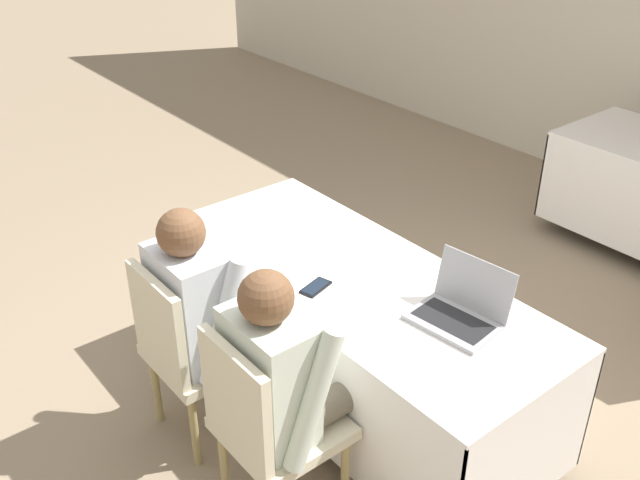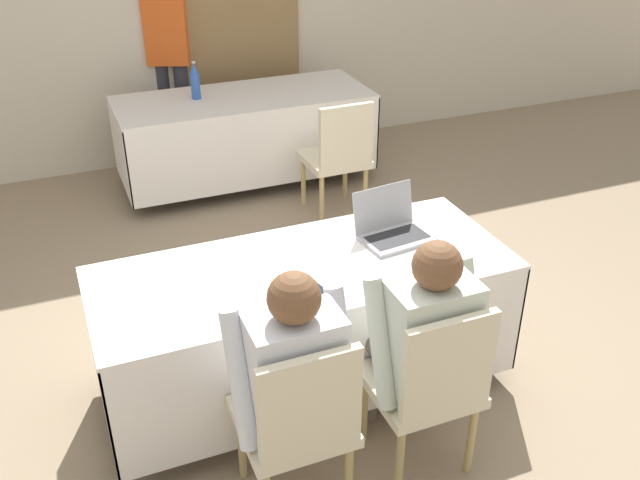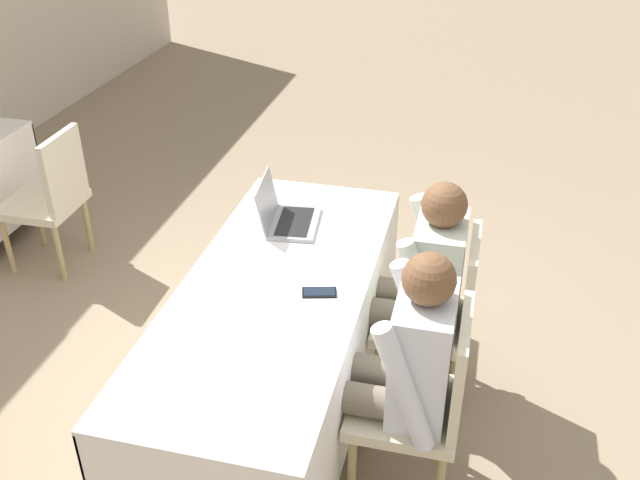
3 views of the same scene
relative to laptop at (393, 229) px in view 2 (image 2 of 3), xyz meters
The scene contains 14 objects.
ground_plane 0.94m from the laptop, 169.49° to the right, with size 24.00×24.00×0.00m, color gray.
wall_back 3.28m from the laptop, 99.22° to the left, with size 12.00×0.06×2.70m.
conference_table_near 0.57m from the laptop, 169.49° to the right, with size 1.99×0.80×0.73m.
conference_table_far 2.46m from the laptop, 91.01° to the left, with size 1.99×0.80×0.73m.
laptop is the anchor object (origin of this frame).
cell_phone 0.62m from the laptop, 150.84° to the right, with size 0.11×0.16×0.01m.
paper_beside_laptop 0.38m from the laptop, behind, with size 0.30×0.35×0.00m.
water_bottle 2.56m from the laptop, 98.94° to the left, with size 0.07×0.07×0.29m.
chair_near_left 1.18m from the laptop, 135.33° to the right, with size 0.44×0.44×0.89m.
chair_near_right 0.88m from the laptop, 105.56° to the right, with size 0.44×0.44×0.89m.
chair_far_spare 1.70m from the laptop, 75.75° to the left, with size 0.45×0.45×0.89m.
person_checkered_shirt 1.08m from the laptop, 139.24° to the right, with size 0.50×0.52×1.15m.
person_white_shirt 0.74m from the laptop, 107.71° to the right, with size 0.50×0.52×1.15m.
person_red_shirt 3.19m from the laptop, 98.29° to the left, with size 0.39×0.31×1.59m.
Camera 2 is at (-1.00, -2.67, 2.49)m, focal length 40.00 mm.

